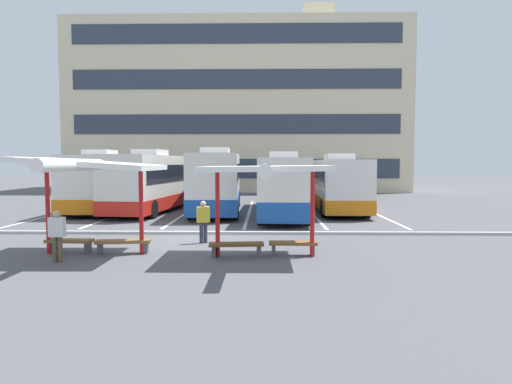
{
  "coord_description": "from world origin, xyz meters",
  "views": [
    {
      "loc": [
        2.74,
        -16.5,
        2.96
      ],
      "look_at": [
        2.38,
        3.46,
        1.63
      ],
      "focal_mm": 30.69,
      "sensor_mm": 36.0,
      "label": 1
    }
  ],
  "objects_px": {
    "waiting_passenger_0": "(57,233)",
    "waiting_passenger_1": "(203,219)",
    "waiting_shelter_0": "(90,166)",
    "bench_3": "(293,245)",
    "bench_2": "(236,246)",
    "coach_bus_1": "(159,182)",
    "coach_bus_2": "(217,183)",
    "coach_bus_0": "(108,182)",
    "coach_bus_4": "(335,184)",
    "coach_bus_3": "(283,186)",
    "bench_0": "(70,243)",
    "waiting_shelter_1": "(265,171)",
    "bench_1": "(123,243)"
  },
  "relations": [
    {
      "from": "waiting_shelter_1",
      "to": "bench_3",
      "type": "xyz_separation_m",
      "value": [
        0.9,
        0.4,
        -2.39
      ]
    },
    {
      "from": "waiting_shelter_0",
      "to": "waiting_passenger_0",
      "type": "bearing_deg",
      "value": -124.61
    },
    {
      "from": "coach_bus_3",
      "to": "waiting_shelter_0",
      "type": "xyz_separation_m",
      "value": [
        -6.59,
        -11.64,
        1.24
      ]
    },
    {
      "from": "coach_bus_0",
      "to": "bench_2",
      "type": "distance_m",
      "value": 16.59
    },
    {
      "from": "coach_bus_0",
      "to": "bench_2",
      "type": "xyz_separation_m",
      "value": [
        9.01,
        -13.86,
        -1.4
      ]
    },
    {
      "from": "waiting_passenger_0",
      "to": "coach_bus_3",
      "type": "bearing_deg",
      "value": 60.09
    },
    {
      "from": "waiting_shelter_0",
      "to": "bench_3",
      "type": "distance_m",
      "value": 6.91
    },
    {
      "from": "coach_bus_4",
      "to": "bench_0",
      "type": "bearing_deg",
      "value": -128.75
    },
    {
      "from": "waiting_shelter_1",
      "to": "waiting_passenger_1",
      "type": "relative_size",
      "value": 3.09
    },
    {
      "from": "bench_2",
      "to": "waiting_passenger_1",
      "type": "height_order",
      "value": "waiting_passenger_1"
    },
    {
      "from": "bench_2",
      "to": "bench_3",
      "type": "xyz_separation_m",
      "value": [
        1.8,
        0.23,
        -0.01
      ]
    },
    {
      "from": "coach_bus_0",
      "to": "waiting_passenger_1",
      "type": "height_order",
      "value": "coach_bus_0"
    },
    {
      "from": "bench_0",
      "to": "waiting_passenger_0",
      "type": "bearing_deg",
      "value": -79.62
    },
    {
      "from": "waiting_shelter_0",
      "to": "waiting_passenger_1",
      "type": "bearing_deg",
      "value": 34.75
    },
    {
      "from": "waiting_shelter_1",
      "to": "waiting_shelter_0",
      "type": "bearing_deg",
      "value": 177.23
    },
    {
      "from": "coach_bus_0",
      "to": "coach_bus_4",
      "type": "distance_m",
      "value": 14.41
    },
    {
      "from": "coach_bus_3",
      "to": "waiting_passenger_0",
      "type": "height_order",
      "value": "coach_bus_3"
    },
    {
      "from": "waiting_shelter_1",
      "to": "waiting_passenger_0",
      "type": "relative_size",
      "value": 3.09
    },
    {
      "from": "coach_bus_1",
      "to": "coach_bus_2",
      "type": "distance_m",
      "value": 4.1
    },
    {
      "from": "coach_bus_3",
      "to": "coach_bus_4",
      "type": "height_order",
      "value": "coach_bus_3"
    },
    {
      "from": "coach_bus_0",
      "to": "waiting_passenger_1",
      "type": "xyz_separation_m",
      "value": [
        7.65,
        -11.5,
        -0.86
      ]
    },
    {
      "from": "waiting_shelter_0",
      "to": "waiting_passenger_1",
      "type": "distance_m",
      "value": 4.44
    },
    {
      "from": "bench_3",
      "to": "waiting_shelter_1",
      "type": "bearing_deg",
      "value": -155.78
    },
    {
      "from": "coach_bus_0",
      "to": "waiting_passenger_1",
      "type": "distance_m",
      "value": 13.84
    },
    {
      "from": "coach_bus_3",
      "to": "bench_3",
      "type": "bearing_deg",
      "value": -90.8
    },
    {
      "from": "bench_1",
      "to": "waiting_shelter_1",
      "type": "xyz_separation_m",
      "value": [
        4.63,
        -0.6,
        2.38
      ]
    },
    {
      "from": "coach_bus_2",
      "to": "waiting_passenger_1",
      "type": "bearing_deg",
      "value": -86.7
    },
    {
      "from": "coach_bus_4",
      "to": "waiting_passenger_1",
      "type": "bearing_deg",
      "value": -119.9
    },
    {
      "from": "coach_bus_2",
      "to": "coach_bus_3",
      "type": "bearing_deg",
      "value": -12.97
    },
    {
      "from": "coach_bus_0",
      "to": "waiting_passenger_1",
      "type": "relative_size",
      "value": 6.76
    },
    {
      "from": "coach_bus_1",
      "to": "waiting_shelter_0",
      "type": "xyz_separation_m",
      "value": [
        1.17,
        -14.0,
        1.11
      ]
    },
    {
      "from": "coach_bus_1",
      "to": "coach_bus_4",
      "type": "distance_m",
      "value": 11.19
    },
    {
      "from": "coach_bus_4",
      "to": "bench_3",
      "type": "distance_m",
      "value": 14.39
    },
    {
      "from": "coach_bus_3",
      "to": "coach_bus_4",
      "type": "distance_m",
      "value": 4.17
    },
    {
      "from": "coach_bus_0",
      "to": "coach_bus_1",
      "type": "height_order",
      "value": "coach_bus_1"
    },
    {
      "from": "bench_2",
      "to": "bench_3",
      "type": "distance_m",
      "value": 1.81
    },
    {
      "from": "coach_bus_0",
      "to": "bench_2",
      "type": "bearing_deg",
      "value": -56.96
    },
    {
      "from": "bench_1",
      "to": "coach_bus_3",
      "type": "bearing_deg",
      "value": 63.3
    },
    {
      "from": "bench_1",
      "to": "coach_bus_2",
      "type": "bearing_deg",
      "value": 81.76
    },
    {
      "from": "coach_bus_0",
      "to": "bench_0",
      "type": "bearing_deg",
      "value": -75.37
    },
    {
      "from": "waiting_passenger_1",
      "to": "bench_1",
      "type": "bearing_deg",
      "value": -140.72
    },
    {
      "from": "coach_bus_0",
      "to": "bench_1",
      "type": "height_order",
      "value": "coach_bus_0"
    },
    {
      "from": "coach_bus_4",
      "to": "bench_2",
      "type": "height_order",
      "value": "coach_bus_4"
    },
    {
      "from": "coach_bus_4",
      "to": "coach_bus_3",
      "type": "bearing_deg",
      "value": -145.33
    },
    {
      "from": "waiting_shelter_1",
      "to": "bench_0",
      "type": "bearing_deg",
      "value": 173.98
    },
    {
      "from": "coach_bus_0",
      "to": "waiting_passenger_0",
      "type": "height_order",
      "value": "coach_bus_0"
    },
    {
      "from": "coach_bus_0",
      "to": "waiting_passenger_0",
      "type": "xyz_separation_m",
      "value": [
        3.73,
        -14.71,
        -0.85
      ]
    },
    {
      "from": "waiting_passenger_0",
      "to": "waiting_passenger_1",
      "type": "xyz_separation_m",
      "value": [
        3.91,
        3.21,
        -0.0
      ]
    },
    {
      "from": "coach_bus_1",
      "to": "bench_2",
      "type": "relative_size",
      "value": 7.2
    },
    {
      "from": "coach_bus_1",
      "to": "bench_0",
      "type": "bearing_deg",
      "value": -88.87
    }
  ]
}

